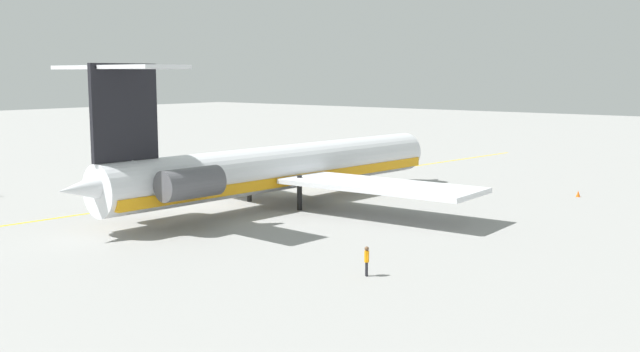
# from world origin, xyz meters

# --- Properties ---
(ground) EXTENTS (323.56, 323.56, 0.00)m
(ground) POSITION_xyz_m (0.00, 0.00, 0.00)
(ground) COLOR gray
(main_jetliner) EXTENTS (40.15, 35.63, 11.69)m
(main_jetliner) POSITION_xyz_m (-4.51, 12.74, 3.19)
(main_jetliner) COLOR silver
(main_jetliner) RESTS_ON ground
(ground_crew_near_nose) EXTENTS (0.27, 0.37, 1.66)m
(ground_crew_near_nose) POSITION_xyz_m (8.33, 31.43, 1.05)
(ground_crew_near_nose) COLOR black
(ground_crew_near_nose) RESTS_ON ground
(ground_crew_near_tail) EXTENTS (0.27, 0.39, 1.70)m
(ground_crew_near_tail) POSITION_xyz_m (-15.10, -8.84, 1.08)
(ground_crew_near_tail) COLOR black
(ground_crew_near_tail) RESTS_ON ground
(ground_crew_portside) EXTENTS (0.44, 0.28, 1.75)m
(ground_crew_portside) POSITION_xyz_m (-27.05, 3.70, 1.11)
(ground_crew_portside) COLOR black
(ground_crew_portside) RESTS_ON ground
(safety_cone_nose) EXTENTS (0.40, 0.40, 0.55)m
(safety_cone_nose) POSITION_xyz_m (-26.69, 1.95, 0.28)
(safety_cone_nose) COLOR #EA590F
(safety_cone_nose) RESTS_ON ground
(safety_cone_tail) EXTENTS (0.40, 0.40, 0.55)m
(safety_cone_tail) POSITION_xyz_m (-25.04, 31.01, 0.28)
(safety_cone_tail) COLOR #EA590F
(safety_cone_tail) RESTS_ON ground
(taxiway_centreline) EXTENTS (101.25, 10.02, 0.01)m
(taxiway_centreline) POSITION_xyz_m (-5.63, 4.95, 0.00)
(taxiway_centreline) COLOR gold
(taxiway_centreline) RESTS_ON ground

